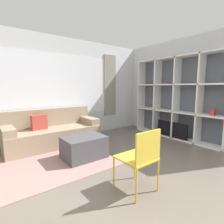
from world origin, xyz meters
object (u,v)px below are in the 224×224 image
Objects in this scene: shelving_unit at (177,99)px; ottoman at (84,147)px; folding_chair at (141,155)px; couch_main at (53,133)px.

shelving_unit is 3.23× the size of ottoman.
ottoman is 1.49m from folding_chair.
couch_main is at bearing -84.56° from folding_chair.
couch_main is 1.18m from ottoman.
couch_main is 2.68× the size of ottoman.
shelving_unit is 3.00m from folding_chair.
ottoman is at bearing -88.57° from folding_chair.
shelving_unit is 1.20× the size of couch_main.
ottoman is at bearing 174.25° from shelving_unit.
shelving_unit is 2.88m from ottoman.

